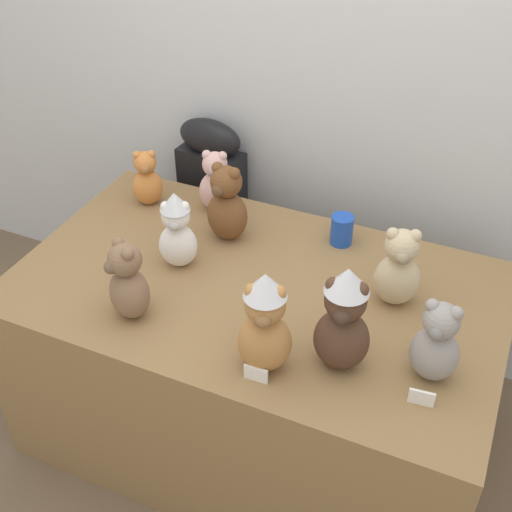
{
  "coord_description": "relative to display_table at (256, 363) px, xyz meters",
  "views": [
    {
      "loc": [
        0.67,
        -1.27,
        2.13
      ],
      "look_at": [
        0.0,
        0.25,
        0.87
      ],
      "focal_mm": 46.09,
      "sensor_mm": 36.0,
      "label": 1
    }
  ],
  "objects": [
    {
      "name": "party_cup_blue",
      "position": [
        0.18,
        0.34,
        0.43
      ],
      "size": [
        0.08,
        0.08,
        0.11
      ],
      "primitive_type": "cylinder",
      "color": "blue",
      "rests_on": "display_table"
    },
    {
      "name": "teddy_bear_blush",
      "position": [
        -0.32,
        0.36,
        0.49
      ],
      "size": [
        0.15,
        0.13,
        0.25
      ],
      "rotation": [
        0.0,
        0.0,
        0.23
      ],
      "color": "beige",
      "rests_on": "display_table"
    },
    {
      "name": "instrument_case",
      "position": [
        -0.47,
        0.6,
        0.12
      ],
      "size": [
        0.29,
        0.15,
        0.98
      ],
      "rotation": [
        0.0,
        0.0,
        -0.09
      ],
      "color": "black",
      "rests_on": "ground_plane"
    },
    {
      "name": "teddy_bear_snow",
      "position": [
        -0.28,
        -0.0,
        0.51
      ],
      "size": [
        0.16,
        0.15,
        0.29
      ],
      "rotation": [
        0.0,
        0.0,
        0.41
      ],
      "color": "white",
      "rests_on": "display_table"
    },
    {
      "name": "teddy_bear_sand",
      "position": [
        0.43,
        0.1,
        0.5
      ],
      "size": [
        0.17,
        0.16,
        0.28
      ],
      "rotation": [
        0.0,
        0.0,
        0.27
      ],
      "color": "#CCB78E",
      "rests_on": "display_table"
    },
    {
      "name": "display_table",
      "position": [
        0.0,
        0.0,
        0.0
      ],
      "size": [
        1.61,
        0.94,
        0.75
      ],
      "primitive_type": "cube",
      "color": "olive",
      "rests_on": "ground_plane"
    },
    {
      "name": "teddy_bear_chestnut",
      "position": [
        -0.2,
        0.21,
        0.51
      ],
      "size": [
        0.17,
        0.15,
        0.3
      ],
      "rotation": [
        0.0,
        0.0,
        -0.17
      ],
      "color": "brown",
      "rests_on": "display_table"
    },
    {
      "name": "teddy_bear_cocoa",
      "position": [
        0.36,
        -0.23,
        0.54
      ],
      "size": [
        0.17,
        0.15,
        0.35
      ],
      "rotation": [
        0.0,
        0.0,
        0.14
      ],
      "color": "#4C3323",
      "rests_on": "display_table"
    },
    {
      "name": "name_card_front_left",
      "position": [
        0.17,
        -0.38,
        0.4
      ],
      "size": [
        0.07,
        0.01,
        0.05
      ],
      "primitive_type": "cube",
      "rotation": [
        0.0,
        0.0,
        0.05
      ],
      "color": "white",
      "rests_on": "display_table"
    },
    {
      "name": "wall_back",
      "position": [
        0.0,
        0.72,
        0.93
      ],
      "size": [
        7.0,
        0.08,
        2.6
      ],
      "primitive_type": "cube",
      "color": "silver",
      "rests_on": "ground_plane"
    },
    {
      "name": "ground_plane",
      "position": [
        0.0,
        -0.25,
        -0.37
      ],
      "size": [
        10.0,
        10.0,
        0.0
      ],
      "primitive_type": "plane",
      "color": "brown"
    },
    {
      "name": "teddy_bear_ash",
      "position": [
        0.61,
        -0.17,
        0.5
      ],
      "size": [
        0.15,
        0.13,
        0.27
      ],
      "rotation": [
        0.0,
        0.0,
        -0.08
      ],
      "color": "gray",
      "rests_on": "display_table"
    },
    {
      "name": "name_card_front_middle",
      "position": [
        0.61,
        -0.28,
        0.4
      ],
      "size": [
        0.07,
        0.02,
        0.05
      ],
      "primitive_type": "cube",
      "rotation": [
        0.0,
        0.0,
        0.1
      ],
      "color": "white",
      "rests_on": "display_table"
    },
    {
      "name": "teddy_bear_mocha",
      "position": [
        -0.3,
        -0.29,
        0.5
      ],
      "size": [
        0.18,
        0.18,
        0.27
      ],
      "rotation": [
        0.0,
        0.0,
        -0.57
      ],
      "color": "#7F6047",
      "rests_on": "display_table"
    },
    {
      "name": "teddy_bear_ginger",
      "position": [
        -0.58,
        0.29,
        0.48
      ],
      "size": [
        0.15,
        0.14,
        0.23
      ],
      "rotation": [
        0.0,
        0.0,
        0.55
      ],
      "color": "#D17F3D",
      "rests_on": "display_table"
    },
    {
      "name": "teddy_bear_caramel",
      "position": [
        0.17,
        -0.32,
        0.54
      ],
      "size": [
        0.18,
        0.17,
        0.34
      ],
      "rotation": [
        0.0,
        0.0,
        0.31
      ],
      "color": "#B27A42",
      "rests_on": "display_table"
    }
  ]
}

